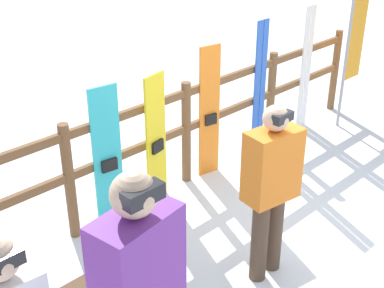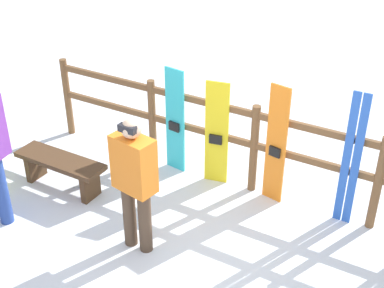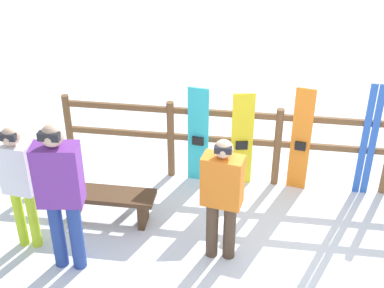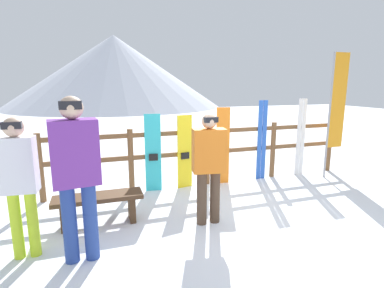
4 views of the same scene
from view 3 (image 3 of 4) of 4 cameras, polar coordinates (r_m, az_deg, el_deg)
name	(u,v)px [view 3 (image 3 of 4)]	position (r m, az deg, el deg)	size (l,w,h in m)	color
ground_plane	(272,266)	(6.30, 8.52, -12.75)	(40.00, 40.00, 0.00)	white
fence	(278,140)	(7.26, 9.16, 0.42)	(5.97, 0.10, 1.16)	brown
bench	(107,200)	(6.76, -9.02, -5.97)	(1.20, 0.36, 0.43)	#4C331E
person_white	(19,179)	(6.25, -18.00, -3.58)	(0.38, 0.24, 1.59)	#B7D826
person_orange	(222,193)	(5.82, 3.22, -5.23)	(0.47, 0.31, 1.55)	#4C3828
person_purple	(60,189)	(5.76, -13.89, -4.69)	(0.51, 0.32, 1.81)	navy
snowboard_cyan	(198,136)	(7.25, 0.66, 0.87)	(0.29, 0.08, 1.41)	#2DBFCC
snowboard_yellow	(242,140)	(7.22, 5.36, 0.39)	(0.29, 0.10, 1.37)	yellow
snowboard_orange	(301,141)	(7.20, 11.52, 0.36)	(0.26, 0.09, 1.50)	orange
ski_pair_blue	(369,141)	(7.29, 18.33, 0.30)	(0.19, 0.02, 1.61)	blue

